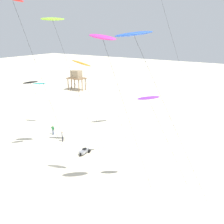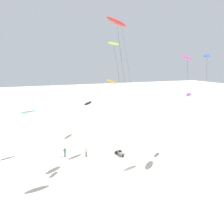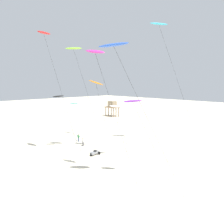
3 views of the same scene
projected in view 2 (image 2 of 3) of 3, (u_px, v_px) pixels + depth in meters
name	position (u px, v px, depth m)	size (l,w,h in m)	color
ground_plane	(128.00, 174.00, 30.39)	(260.00, 260.00, 0.00)	beige
kite_purple	(189.00, 95.00, 35.56)	(5.18, 3.83, 10.73)	purple
kite_lime	(114.00, 45.00, 29.47)	(6.07, 4.53, 18.63)	#8CD833
kite_magenta	(187.00, 59.00, 30.25)	(5.70, 3.92, 16.91)	#D8339E
kite_red	(117.00, 23.00, 24.49)	(6.27, 4.18, 20.91)	red
kite_blue	(207.00, 56.00, 31.19)	(8.17, 6.15, 17.10)	blue
kite_teal	(28.00, 112.00, 34.49)	(4.28, 2.81, 8.03)	teal
kite_orange	(112.00, 82.00, 34.55)	(3.76, 2.78, 13.33)	orange
kite_white	(142.00, 103.00, 36.86)	(3.07, 2.56, 9.28)	white
kite_black	(88.00, 104.00, 29.12)	(4.32, 3.39, 10.47)	black
kite_cyan	(122.00, 26.00, 43.32)	(8.23, 6.53, 23.62)	#33BFE0
kite_flyer_nearest	(86.00, 152.00, 35.80)	(0.56, 0.54, 1.67)	#33333D
kite_flyer_middle	(65.00, 152.00, 35.72)	(0.65, 0.63, 1.67)	navy
beach_buggy	(120.00, 153.00, 36.51)	(1.08, 2.10, 0.82)	gray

